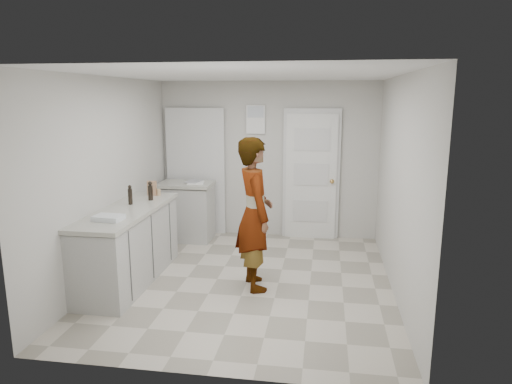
% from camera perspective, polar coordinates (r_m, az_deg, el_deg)
% --- Properties ---
extents(ground, '(4.00, 4.00, 0.00)m').
position_cam_1_polar(ground, '(5.80, -1.06, -11.04)').
color(ground, gray).
rests_on(ground, ground).
extents(room_shell, '(4.00, 4.00, 4.00)m').
position_cam_1_polar(room_shell, '(7.41, 0.13, 2.26)').
color(room_shell, beige).
rests_on(room_shell, ground).
extents(main_counter, '(0.64, 1.96, 0.93)m').
position_cam_1_polar(main_counter, '(5.88, -15.58, -6.73)').
color(main_counter, '#BCBBB7').
rests_on(main_counter, ground).
extents(side_counter, '(0.84, 0.61, 0.93)m').
position_cam_1_polar(side_counter, '(7.38, -8.64, -2.63)').
color(side_counter, '#BCBBB7').
rests_on(side_counter, ground).
extents(person, '(0.66, 0.78, 1.81)m').
position_cam_1_polar(person, '(5.36, -0.19, -2.77)').
color(person, silver).
rests_on(person, ground).
extents(cake_mix_box, '(0.13, 0.07, 0.20)m').
position_cam_1_polar(cake_mix_box, '(6.41, -12.88, 0.46)').
color(cake_mix_box, '#A17150').
rests_on(cake_mix_box, main_counter).
extents(spice_jar, '(0.06, 0.06, 0.08)m').
position_cam_1_polar(spice_jar, '(6.40, -12.08, -0.04)').
color(spice_jar, tan).
rests_on(spice_jar, main_counter).
extents(oil_cruet_a, '(0.06, 0.06, 0.25)m').
position_cam_1_polar(oil_cruet_a, '(6.11, -13.06, 0.09)').
color(oil_cruet_a, black).
rests_on(oil_cruet_a, main_counter).
extents(oil_cruet_b, '(0.05, 0.05, 0.25)m').
position_cam_1_polar(oil_cruet_b, '(5.94, -15.46, -0.38)').
color(oil_cruet_b, black).
rests_on(oil_cruet_b, main_counter).
extents(baking_dish, '(0.32, 0.24, 0.05)m').
position_cam_1_polar(baking_dish, '(5.27, -17.97, -3.11)').
color(baking_dish, silver).
rests_on(baking_dish, main_counter).
extents(egg_bowl, '(0.12, 0.12, 0.05)m').
position_cam_1_polar(egg_bowl, '(5.32, -19.03, -3.05)').
color(egg_bowl, silver).
rests_on(egg_bowl, main_counter).
extents(papers, '(0.30, 0.36, 0.01)m').
position_cam_1_polar(papers, '(7.24, -7.53, 1.18)').
color(papers, white).
rests_on(papers, side_counter).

